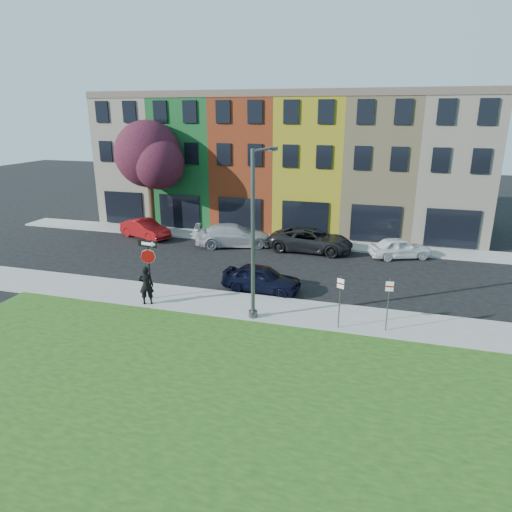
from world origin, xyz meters
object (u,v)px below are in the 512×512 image
(man, at_px, (146,285))
(sedan_near, at_px, (262,278))
(street_lamp, at_px, (255,236))
(stop_sign, at_px, (148,257))

(man, distance_m, sedan_near, 5.89)
(man, distance_m, street_lamp, 6.05)
(man, height_order, sedan_near, man)
(stop_sign, bearing_deg, sedan_near, 36.35)
(stop_sign, distance_m, man, 1.36)
(stop_sign, xyz_separation_m, man, (0.17, -0.66, -1.18))
(sedan_near, bearing_deg, street_lamp, -165.12)
(sedan_near, xyz_separation_m, street_lamp, (0.60, -3.23, 3.17))
(stop_sign, bearing_deg, man, -68.89)
(sedan_near, bearing_deg, man, 130.25)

